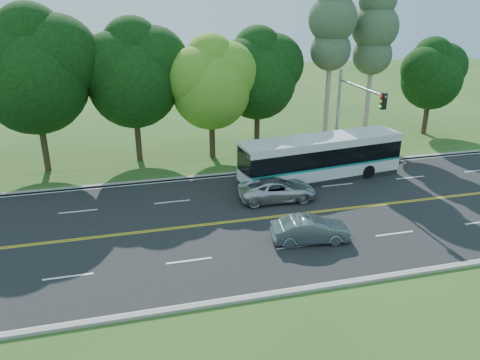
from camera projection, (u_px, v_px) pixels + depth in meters
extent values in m
plane|color=#2C4E1A|center=(284.00, 216.00, 26.87)|extent=(120.00, 120.00, 0.00)
cube|color=black|center=(284.00, 216.00, 26.87)|extent=(60.00, 14.00, 0.02)
cube|color=gray|center=(251.00, 172.00, 33.28)|extent=(60.00, 0.30, 0.15)
cube|color=gray|center=(338.00, 285.00, 20.41)|extent=(60.00, 0.30, 0.15)
cube|color=#2C4E1A|center=(244.00, 164.00, 34.95)|extent=(60.00, 4.00, 0.10)
cube|color=gold|center=(284.00, 216.00, 26.79)|extent=(57.00, 0.10, 0.00)
cube|color=gold|center=(283.00, 215.00, 26.94)|extent=(57.00, 0.10, 0.00)
cube|color=silver|center=(68.00, 276.00, 21.09)|extent=(2.20, 0.12, 0.00)
cube|color=silver|center=(189.00, 261.00, 22.34)|extent=(2.20, 0.12, 0.00)
cube|color=silver|center=(297.00, 246.00, 23.60)|extent=(2.20, 0.12, 0.00)
cube|color=silver|center=(394.00, 234.00, 24.86)|extent=(2.20, 0.12, 0.00)
cube|color=silver|center=(78.00, 211.00, 27.38)|extent=(2.20, 0.12, 0.00)
cube|color=silver|center=(172.00, 202.00, 28.64)|extent=(2.20, 0.12, 0.00)
cube|color=silver|center=(258.00, 193.00, 29.90)|extent=(2.20, 0.12, 0.00)
cube|color=silver|center=(337.00, 185.00, 31.16)|extent=(2.20, 0.12, 0.00)
cube|color=silver|center=(410.00, 177.00, 32.41)|extent=(2.20, 0.12, 0.00)
cube|color=silver|center=(478.00, 171.00, 33.67)|extent=(2.20, 0.12, 0.00)
cube|color=silver|center=(252.00, 174.00, 33.03)|extent=(57.00, 0.12, 0.00)
cube|color=silver|center=(335.00, 282.00, 20.70)|extent=(57.00, 0.12, 0.00)
cylinder|color=#2F2015|center=(44.00, 145.00, 32.83)|extent=(0.44, 0.44, 3.96)
sphere|color=black|center=(34.00, 81.00, 31.16)|extent=(7.20, 7.20, 7.20)
sphere|color=black|center=(57.00, 57.00, 31.27)|extent=(5.76, 5.76, 5.76)
sphere|color=black|center=(6.00, 63.00, 30.18)|extent=(5.40, 5.40, 5.40)
sphere|color=black|center=(30.00, 38.00, 30.54)|extent=(4.68, 4.68, 4.68)
cylinder|color=#2F2015|center=(138.00, 137.00, 35.29)|extent=(0.44, 0.44, 3.60)
sphere|color=black|center=(133.00, 82.00, 33.76)|extent=(6.60, 6.60, 6.60)
sphere|color=black|center=(153.00, 63.00, 33.88)|extent=(5.28, 5.28, 5.28)
sphere|color=black|center=(113.00, 67.00, 32.85)|extent=(4.95, 4.95, 4.95)
sphere|color=black|center=(132.00, 46.00, 33.22)|extent=(4.29, 4.29, 4.29)
cylinder|color=#2F2015|center=(212.00, 138.00, 35.71)|extent=(0.44, 0.44, 3.24)
sphere|color=#488A1C|center=(211.00, 90.00, 34.35)|extent=(5.80, 5.80, 5.80)
sphere|color=#488A1C|center=(227.00, 73.00, 34.49)|extent=(4.64, 4.64, 4.64)
sphere|color=#488A1C|center=(195.00, 77.00, 33.53)|extent=(4.35, 4.35, 4.35)
sphere|color=#488A1C|center=(211.00, 59.00, 33.93)|extent=(3.77, 3.77, 3.77)
cylinder|color=#2F2015|center=(257.00, 128.00, 37.94)|extent=(0.44, 0.44, 3.42)
sphere|color=black|center=(258.00, 81.00, 36.52)|extent=(6.00, 6.00, 6.00)
sphere|color=black|center=(273.00, 64.00, 36.66)|extent=(4.80, 4.80, 4.80)
sphere|color=black|center=(243.00, 68.00, 35.68)|extent=(4.50, 4.50, 4.50)
sphere|color=black|center=(258.00, 51.00, 36.07)|extent=(3.90, 3.90, 3.90)
cylinder|color=#A09981|center=(328.00, 86.00, 38.13)|extent=(0.40, 0.40, 9.80)
sphere|color=#3C5736|center=(330.00, 50.00, 37.09)|extent=(3.23, 3.23, 3.23)
sphere|color=#3C5736|center=(333.00, 19.00, 36.20)|extent=(3.80, 3.80, 3.80)
cylinder|color=#A09981|center=(369.00, 87.00, 39.62)|extent=(0.40, 0.40, 9.10)
sphere|color=#3C5736|center=(372.00, 55.00, 38.66)|extent=(3.23, 3.23, 3.23)
sphere|color=#3C5736|center=(375.00, 27.00, 37.83)|extent=(3.80, 3.80, 3.80)
sphere|color=#3C5736|center=(378.00, 0.00, 37.06)|extent=(3.04, 3.04, 3.04)
cylinder|color=#2F2015|center=(426.00, 117.00, 42.12)|extent=(0.44, 0.44, 3.06)
sphere|color=black|center=(431.00, 80.00, 40.87)|extent=(5.20, 5.20, 5.20)
sphere|color=black|center=(443.00, 67.00, 41.02)|extent=(4.16, 4.16, 4.16)
sphere|color=black|center=(424.00, 70.00, 40.11)|extent=(3.90, 3.90, 3.90)
sphere|color=black|center=(433.00, 56.00, 40.53)|extent=(3.38, 3.38, 3.38)
sphere|color=#A20D34|center=(286.00, 155.00, 34.66)|extent=(1.50, 1.50, 1.50)
sphere|color=#A20D34|center=(299.00, 154.00, 34.89)|extent=(1.50, 1.50, 1.50)
sphere|color=#A20D34|center=(311.00, 153.00, 35.11)|extent=(1.50, 1.50, 1.50)
sphere|color=#A20D34|center=(323.00, 152.00, 35.34)|extent=(1.50, 1.50, 1.50)
sphere|color=#A20D34|center=(336.00, 151.00, 35.57)|extent=(1.50, 1.50, 1.50)
sphere|color=#A20D34|center=(348.00, 150.00, 35.80)|extent=(1.50, 1.50, 1.50)
sphere|color=#A20D34|center=(359.00, 149.00, 36.03)|extent=(1.50, 1.50, 1.50)
sphere|color=#A20D34|center=(371.00, 148.00, 36.26)|extent=(1.50, 1.50, 1.50)
sphere|color=#A20D34|center=(383.00, 147.00, 36.49)|extent=(1.50, 1.50, 1.50)
cube|color=olive|center=(376.00, 158.00, 35.74)|extent=(3.50, 1.40, 0.40)
cylinder|color=gray|center=(337.00, 119.00, 33.63)|extent=(0.20, 0.20, 7.00)
cylinder|color=gray|center=(361.00, 87.00, 29.89)|extent=(0.14, 6.00, 0.14)
cube|color=black|center=(383.00, 101.00, 27.48)|extent=(0.32, 0.28, 0.95)
sphere|color=red|center=(381.00, 96.00, 27.33)|extent=(0.18, 0.18, 0.18)
sphere|color=yellow|center=(381.00, 101.00, 27.44)|extent=(0.18, 0.18, 0.18)
sphere|color=#19D833|center=(380.00, 106.00, 27.55)|extent=(0.18, 0.18, 0.18)
cube|color=silver|center=(320.00, 168.00, 31.95)|extent=(11.49, 3.79, 0.93)
cube|color=black|center=(321.00, 153.00, 31.56)|extent=(11.44, 3.82, 1.17)
cube|color=silver|center=(322.00, 141.00, 31.24)|extent=(11.49, 3.79, 0.52)
cube|color=#0D7975|center=(320.00, 162.00, 31.79)|extent=(11.44, 3.83, 0.13)
cube|color=black|center=(244.00, 162.00, 29.62)|extent=(0.34, 2.20, 1.60)
cube|color=#19E54C|center=(244.00, 149.00, 29.29)|extent=(0.23, 1.43, 0.21)
cube|color=black|center=(319.00, 176.00, 32.18)|extent=(11.48, 3.69, 0.33)
cylinder|color=black|center=(280.00, 185.00, 29.87)|extent=(0.97, 0.38, 0.94)
cylinder|color=black|center=(265.00, 174.00, 31.81)|extent=(0.97, 0.38, 0.94)
cylinder|color=black|center=(368.00, 172.00, 32.17)|extent=(0.97, 0.38, 0.94)
cylinder|color=black|center=(350.00, 161.00, 34.11)|extent=(0.97, 0.38, 0.94)
imported|color=slate|center=(311.00, 230.00, 23.87)|extent=(4.17, 1.92, 1.32)
imported|color=silver|center=(277.00, 190.00, 28.73)|extent=(4.88, 2.46, 1.32)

